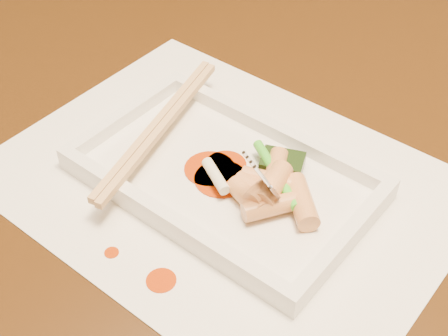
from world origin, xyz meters
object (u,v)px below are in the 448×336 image
Objects in this scene: plate_base at (224,179)px; placemat at (224,183)px; chopstick_a at (156,124)px; fork at (309,134)px; table at (224,188)px.

placemat is at bearing 0.00° from plate_base.
chopstick_a is at bearing 180.00° from plate_base.
fork is at bearing 6.75° from chopstick_a.
placemat is 0.00m from plate_base.
plate_base is at bearing 0.00° from chopstick_a.
placemat is at bearing 0.00° from chopstick_a.
table is 0.15m from chopstick_a.
placemat reaches higher than table.
plate_base is (0.00, 0.00, 0.00)m from placemat.
table is 6.42× the size of chopstick_a.
plate_base is 1.86× the size of fork.
chopstick_a is at bearing 180.00° from placemat.
table is 0.14m from plate_base.
plate_base reaches higher than table.
chopstick_a is at bearing -106.95° from table.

